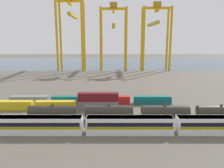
# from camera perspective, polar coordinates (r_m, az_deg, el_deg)

# --- Properties ---
(ground_plane) EXTENTS (420.00, 420.00, 0.00)m
(ground_plane) POSITION_cam_1_polar(r_m,az_deg,el_deg) (111.80, -2.36, 0.42)
(ground_plane) COLOR #5B564C
(harbour_water) EXTENTS (400.00, 110.00, 0.01)m
(harbour_water) POSITION_cam_1_polar(r_m,az_deg,el_deg) (204.95, -1.42, 5.38)
(harbour_water) COLOR #384C60
(harbour_water) RESTS_ON ground_plane
(passenger_train) EXTENTS (60.16, 3.14, 3.90)m
(passenger_train) POSITION_cam_1_polar(r_m,az_deg,el_deg) (52.06, 4.18, -10.02)
(passenger_train) COLOR silver
(passenger_train) RESTS_ON ground_plane
(freight_tank_row) EXTENTS (55.69, 3.05, 4.51)m
(freight_tank_row) POSITION_cam_1_polar(r_m,az_deg,el_deg) (59.71, 6.02, -7.21)
(freight_tank_row) COLOR #232326
(freight_tank_row) RESTS_ON ground_plane
(shipping_container_2) EXTENTS (12.10, 2.44, 2.60)m
(shipping_container_2) POSITION_cam_1_polar(r_m,az_deg,el_deg) (75.38, -23.92, -4.89)
(shipping_container_2) COLOR gold
(shipping_container_2) RESTS_ON ground_plane
(shipping_container_3) EXTENTS (12.10, 2.44, 2.60)m
(shipping_container_3) POSITION_cam_1_polar(r_m,az_deg,el_deg) (71.19, -14.24, -5.17)
(shipping_container_3) COLOR gold
(shipping_container_3) RESTS_ON ground_plane
(shipping_container_4) EXTENTS (12.10, 2.44, 2.60)m
(shipping_container_4) POSITION_cam_1_polar(r_m,az_deg,el_deg) (69.22, -3.69, -5.31)
(shipping_container_4) COLOR slate
(shipping_container_4) RESTS_ON ground_plane
(shipping_container_5) EXTENTS (12.10, 2.44, 2.60)m
(shipping_container_5) POSITION_cam_1_polar(r_m,az_deg,el_deg) (68.52, -3.72, -3.23)
(shipping_container_5) COLOR maroon
(shipping_container_5) RESTS_ON shipping_container_4
(shipping_container_7) EXTENTS (12.10, 2.44, 2.60)m
(shipping_container_7) POSITION_cam_1_polar(r_m,az_deg,el_deg) (79.59, -20.26, -3.79)
(shipping_container_7) COLOR slate
(shipping_container_7) RESTS_ON ground_plane
(shipping_container_8) EXTENTS (12.10, 2.44, 2.60)m
(shipping_container_8) POSITION_cam_1_polar(r_m,az_deg,el_deg) (76.06, -10.65, -3.96)
(shipping_container_8) COLOR #146066
(shipping_container_8) RESTS_ON ground_plane
(shipping_container_9) EXTENTS (12.10, 2.44, 2.60)m
(shipping_container_9) POSITION_cam_1_polar(r_m,az_deg,el_deg) (74.82, -0.42, -4.02)
(shipping_container_9) COLOR #AD211C
(shipping_container_9) RESTS_ON ground_plane
(shipping_container_10) EXTENTS (12.10, 2.44, 2.60)m
(shipping_container_10) POSITION_cam_1_polar(r_m,az_deg,el_deg) (75.98, 9.82, -3.95)
(shipping_container_10) COLOR #146066
(shipping_container_10) RESTS_ON ground_plane
(gantry_crane_west) EXTENTS (18.15, 36.04, 49.47)m
(gantry_crane_west) POSITION_cam_1_polar(r_m,az_deg,el_deg) (162.39, -10.46, 14.31)
(gantry_crane_west) COLOR gold
(gantry_crane_west) RESTS_ON ground_plane
(gantry_crane_central) EXTENTS (18.35, 35.24, 44.53)m
(gantry_crane_central) POSITION_cam_1_polar(r_m,az_deg,el_deg) (160.00, 0.08, 13.28)
(gantry_crane_central) COLOR gold
(gantry_crane_central) RESTS_ON ground_plane
(gantry_crane_east) EXTENTS (19.36, 39.37, 44.98)m
(gantry_crane_east) POSITION_cam_1_polar(r_m,az_deg,el_deg) (163.38, 10.51, 13.29)
(gantry_crane_east) COLOR gold
(gantry_crane_east) RESTS_ON ground_plane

